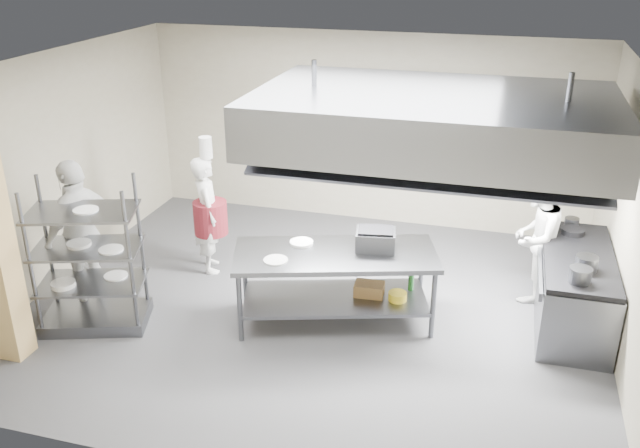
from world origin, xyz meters
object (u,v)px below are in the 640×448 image
(chef_head, at_px, (208,214))
(stockpot, at_px, (586,263))
(island, at_px, (335,287))
(pass_rack, at_px, (88,256))
(griddle, at_px, (375,240))
(cooking_range, at_px, (574,291))
(chef_line, at_px, (536,238))
(chef_plating, at_px, (81,235))

(chef_head, relative_size, stockpot, 6.76)
(island, bearing_deg, pass_rack, 179.71)
(chef_head, bearing_deg, griddle, -133.74)
(cooking_range, distance_m, chef_line, 0.81)
(chef_head, relative_size, chef_plating, 0.85)
(island, height_order, pass_rack, pass_rack)
(island, xyz_separation_m, chef_head, (-2.01, 0.86, 0.37))
(chef_head, bearing_deg, chef_line, -114.25)
(island, height_order, griddle, griddle)
(chef_line, relative_size, griddle, 3.66)
(pass_rack, distance_m, chef_line, 5.42)
(pass_rack, bearing_deg, chef_head, 48.64)
(cooking_range, relative_size, chef_head, 1.22)
(pass_rack, relative_size, chef_line, 1.08)
(chef_line, distance_m, griddle, 2.10)
(cooking_range, xyz_separation_m, stockpot, (0.03, -0.40, 0.56))
(chef_line, bearing_deg, pass_rack, -43.47)
(cooking_range, bearing_deg, island, -164.86)
(pass_rack, xyz_separation_m, chef_head, (0.72, 1.71, -0.08))
(cooking_range, xyz_separation_m, griddle, (-2.32, -0.51, 0.60))
(chef_head, height_order, chef_plating, chef_plating)
(island, distance_m, cooking_range, 2.84)
(island, relative_size, chef_head, 1.44)
(cooking_range, distance_m, stockpot, 0.69)
(pass_rack, distance_m, cooking_range, 5.72)
(stockpot, bearing_deg, island, -172.96)
(chef_line, bearing_deg, griddle, -37.45)
(island, height_order, chef_plating, chef_plating)
(stockpot, bearing_deg, chef_line, 119.62)
(cooking_range, bearing_deg, stockpot, -85.43)
(pass_rack, distance_m, griddle, 3.34)
(chef_plating, bearing_deg, island, 109.44)
(island, bearing_deg, chef_line, 11.22)
(chef_head, bearing_deg, pass_rack, 127.80)
(stockpot, bearing_deg, pass_rack, -167.77)
(island, xyz_separation_m, chef_line, (2.26, 1.24, 0.38))
(pass_rack, height_order, chef_line, pass_rack)
(cooking_range, height_order, chef_line, chef_line)
(island, bearing_deg, griddle, 11.40)
(cooking_range, xyz_separation_m, chef_head, (-4.75, 0.12, 0.40))
(chef_plating, height_order, stockpot, chef_plating)
(chef_line, height_order, griddle, chef_line)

